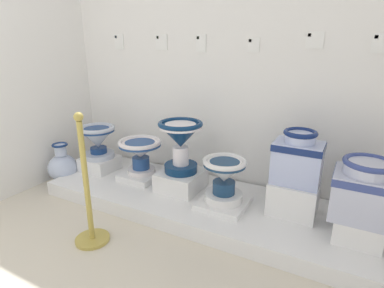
% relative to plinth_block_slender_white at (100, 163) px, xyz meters
% --- Properties ---
extents(wall_back, '(3.68, 0.06, 2.80)m').
position_rel_plinth_block_slender_white_xyz_m(wall_back, '(1.23, 0.47, 1.20)').
color(wall_back, white).
rests_on(wall_back, ground_plane).
extents(display_platform, '(2.91, 0.91, 0.13)m').
position_rel_plinth_block_slender_white_xyz_m(display_platform, '(1.23, -0.04, -0.13)').
color(display_platform, white).
rests_on(display_platform, ground_plane).
extents(plinth_block_slender_white, '(0.33, 0.33, 0.14)m').
position_rel_plinth_block_slender_white_xyz_m(plinth_block_slender_white, '(0.00, 0.00, 0.00)').
color(plinth_block_slender_white, white).
rests_on(plinth_block_slender_white, display_platform).
extents(antique_toilet_slender_white, '(0.37, 0.37, 0.33)m').
position_rel_plinth_block_slender_white_xyz_m(antique_toilet_slender_white, '(0.00, 0.00, 0.28)').
color(antique_toilet_slender_white, silver).
rests_on(antique_toilet_slender_white, plinth_block_slender_white).
extents(plinth_block_tall_cobalt, '(0.35, 0.38, 0.06)m').
position_rel_plinth_block_slender_white_xyz_m(plinth_block_tall_cobalt, '(0.52, 0.03, -0.04)').
color(plinth_block_tall_cobalt, white).
rests_on(plinth_block_tall_cobalt, display_platform).
extents(antique_toilet_tall_cobalt, '(0.42, 0.42, 0.33)m').
position_rel_plinth_block_slender_white_xyz_m(antique_toilet_tall_cobalt, '(0.52, 0.03, 0.22)').
color(antique_toilet_tall_cobalt, white).
rests_on(antique_toilet_tall_cobalt, plinth_block_tall_cobalt).
extents(plinth_block_broad_patterned, '(0.37, 0.39, 0.17)m').
position_rel_plinth_block_slender_white_xyz_m(plinth_block_broad_patterned, '(0.99, 0.01, 0.02)').
color(plinth_block_broad_patterned, white).
rests_on(plinth_block_broad_patterned, display_platform).
extents(antique_toilet_broad_patterned, '(0.39, 0.39, 0.46)m').
position_rel_plinth_block_slender_white_xyz_m(antique_toilet_broad_patterned, '(0.99, 0.01, 0.41)').
color(antique_toilet_broad_patterned, navy).
rests_on(antique_toilet_broad_patterned, plinth_block_broad_patterned).
extents(plinth_block_central_ornate, '(0.39, 0.39, 0.05)m').
position_rel_plinth_block_slender_white_xyz_m(plinth_block_central_ornate, '(1.45, -0.10, -0.05)').
color(plinth_block_central_ornate, white).
rests_on(plinth_block_central_ornate, display_platform).
extents(antique_toilet_central_ornate, '(0.36, 0.36, 0.36)m').
position_rel_plinth_block_slender_white_xyz_m(antique_toilet_central_ornate, '(1.45, -0.10, 0.20)').
color(antique_toilet_central_ornate, white).
rests_on(antique_toilet_central_ornate, plinth_block_central_ornate).
extents(plinth_block_squat_floral, '(0.36, 0.31, 0.26)m').
position_rel_plinth_block_slender_white_xyz_m(plinth_block_squat_floral, '(1.97, 0.06, 0.06)').
color(plinth_block_squat_floral, white).
rests_on(plinth_block_squat_floral, display_platform).
extents(antique_toilet_squat_floral, '(0.36, 0.26, 0.41)m').
position_rel_plinth_block_slender_white_xyz_m(antique_toilet_squat_floral, '(1.97, 0.06, 0.40)').
color(antique_toilet_squat_floral, '#B1BEE8').
rests_on(antique_toilet_squat_floral, plinth_block_squat_floral).
extents(plinth_block_leftmost, '(0.30, 0.34, 0.16)m').
position_rel_plinth_block_slender_white_xyz_m(plinth_block_leftmost, '(2.43, -0.08, 0.01)').
color(plinth_block_leftmost, white).
rests_on(plinth_block_leftmost, display_platform).
extents(antique_toilet_leftmost, '(0.40, 0.35, 0.41)m').
position_rel_plinth_block_slender_white_xyz_m(antique_toilet_leftmost, '(2.43, -0.08, 0.30)').
color(antique_toilet_leftmost, silver).
rests_on(antique_toilet_leftmost, plinth_block_leftmost).
extents(info_placard_first, '(0.12, 0.01, 0.15)m').
position_rel_plinth_block_slender_white_xyz_m(info_placard_first, '(0.00, 0.43, 1.23)').
color(info_placard_first, white).
extents(info_placard_second, '(0.13, 0.01, 0.15)m').
position_rel_plinth_block_slender_white_xyz_m(info_placard_second, '(0.54, 0.43, 1.22)').
color(info_placard_second, white).
extents(info_placard_third, '(0.10, 0.01, 0.16)m').
position_rel_plinth_block_slender_white_xyz_m(info_placard_third, '(0.97, 0.43, 1.21)').
color(info_placard_third, white).
extents(info_placard_fourth, '(0.10, 0.01, 0.12)m').
position_rel_plinth_block_slender_white_xyz_m(info_placard_fourth, '(1.46, 0.43, 1.20)').
color(info_placard_fourth, white).
extents(info_placard_fifth, '(0.13, 0.01, 0.13)m').
position_rel_plinth_block_slender_white_xyz_m(info_placard_fifth, '(1.95, 0.43, 1.23)').
color(info_placard_fifth, white).
extents(info_placard_sixth, '(0.13, 0.01, 0.14)m').
position_rel_plinth_block_slender_white_xyz_m(info_placard_sixth, '(2.40, 0.43, 1.21)').
color(info_placard_sixth, white).
extents(decorative_vase_companion, '(0.30, 0.30, 0.43)m').
position_rel_plinth_block_slender_white_xyz_m(decorative_vase_companion, '(-0.31, -0.22, -0.02)').
color(decorative_vase_companion, navy).
rests_on(decorative_vase_companion, ground_plane).
extents(stanchion_post_near_left, '(0.25, 0.25, 0.98)m').
position_rel_plinth_block_slender_white_xyz_m(stanchion_post_near_left, '(0.71, -0.83, 0.10)').
color(stanchion_post_near_left, '#B49E46').
rests_on(stanchion_post_near_left, ground_plane).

